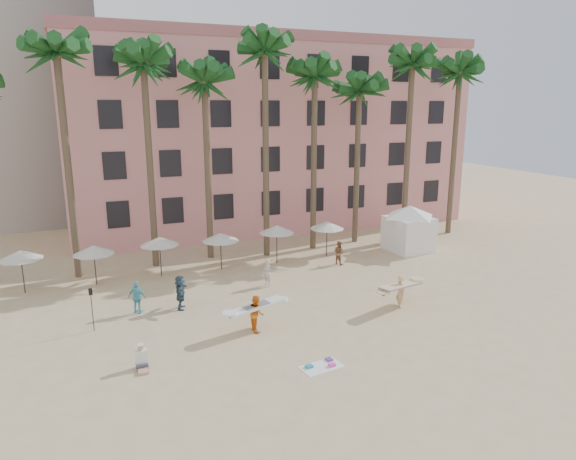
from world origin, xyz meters
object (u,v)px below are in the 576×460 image
(carrier_white, at_px, (256,312))
(cabana, at_px, (409,224))
(carrier_yellow, at_px, (401,290))
(pink_hotel, at_px, (265,136))

(carrier_white, bearing_deg, cabana, 31.05)
(carrier_yellow, relative_size, carrier_white, 1.02)
(cabana, bearing_deg, carrier_yellow, -127.00)
(cabana, distance_m, carrier_yellow, 11.81)
(carrier_yellow, bearing_deg, carrier_white, 179.01)
(pink_hotel, relative_size, carrier_white, 11.31)
(pink_hotel, relative_size, carrier_yellow, 11.10)
(cabana, bearing_deg, carrier_white, -148.95)
(cabana, xyz_separation_m, carrier_white, (-15.37, -9.25, -1.09))
(cabana, relative_size, carrier_yellow, 1.54)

